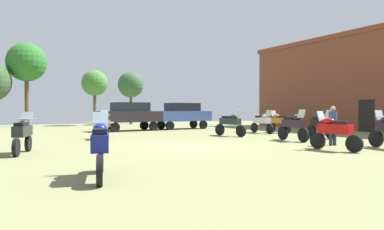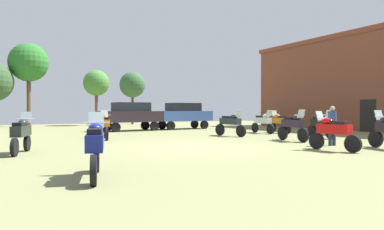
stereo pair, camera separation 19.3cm
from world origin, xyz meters
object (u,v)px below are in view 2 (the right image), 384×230
Objects in this scene: car_2 at (131,114)px; person_1 at (332,123)px; motorcycle_7 at (231,123)px; motorcycle_2 at (263,122)px; motorcycle_10 at (321,124)px; motorcycle_8 at (95,146)px; tree_5 at (29,63)px; car_3 at (183,114)px; motorcycle_4 at (21,133)px; motorcycle_5 at (333,131)px; motorcycle_6 at (105,125)px; tree_6 at (132,85)px; motorcycle_9 at (293,126)px; motorcycle_3 at (280,122)px; tree_2 at (96,83)px.

car_2 is 14.50m from person_1.
motorcycle_7 is at bearing 120.28° from person_1.
motorcycle_2 is 4.49m from motorcycle_10.
motorcycle_8 is 0.30× the size of tree_5.
motorcycle_4 is at bearing 130.31° from car_3.
motorcycle_10 is at bearing 71.91° from person_1.
motorcycle_7 is at bearing 77.08° from motorcycle_5.
tree_5 is at bearing 108.28° from motorcycle_6.
motorcycle_7 is at bearing -62.80° from tree_5.
tree_6 reaches higher than motorcycle_5.
car_2 reaches higher than motorcycle_4.
motorcycle_5 is (10.17, -4.48, 0.01)m from motorcycle_4.
motorcycle_2 reaches higher than motorcycle_4.
motorcycle_9 reaches higher than motorcycle_10.
motorcycle_2 is 1.07× the size of motorcycle_10.
motorcycle_3 is at bearing 51.58° from motorcycle_5.
tree_6 reaches higher than motorcycle_7.
motorcycle_2 reaches higher than motorcycle_5.
motorcycle_5 is 7.78m from motorcycle_7.
motorcycle_6 is 10.16m from car_3.
tree_2 is at bearing 87.85° from motorcycle_4.
tree_5 is (-5.87, 10.45, 4.43)m from car_2.
tree_2 is at bearing 88.55° from motorcycle_5.
motorcycle_8 is 28.71m from tree_6.
tree_2 is at bearing -174.30° from tree_6.
tree_6 is (7.10, 16.53, 3.22)m from motorcycle_6.
motorcycle_5 is 0.95× the size of motorcycle_8.
motorcycle_10 is (0.26, -4.48, 0.00)m from motorcycle_2.
tree_5 is at bearing 100.79° from motorcycle_5.
tree_2 is at bearing 88.15° from motorcycle_6.
person_1 is at bearing -88.96° from tree_6.
motorcycle_4 is at bearing -122.02° from motorcycle_6.
motorcycle_4 is 0.99× the size of motorcycle_5.
tree_2 is 3.70m from tree_6.
motorcycle_2 is 0.43× the size of tree_6.
motorcycle_7 is 20.73m from tree_5.
person_1 reaches higher than motorcycle_9.
car_3 is 0.84× the size of tree_2.
motorcycle_3 is 7.79m from car_3.
motorcycle_5 is 0.29× the size of tree_5.
car_2 is at bearing 92.23° from motorcycle_5.
motorcycle_5 is 0.47× the size of car_2.
car_3 reaches higher than motorcycle_2.
tree_5 is 9.64m from tree_6.
motorcycle_2 is 9.66m from motorcycle_5.
motorcycle_2 is 17.93m from tree_2.
tree_5 reaches higher than motorcycle_9.
motorcycle_4 is at bearing -171.41° from person_1.
motorcycle_10 reaches higher than motorcycle_4.
motorcycle_5 reaches higher than motorcycle_3.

